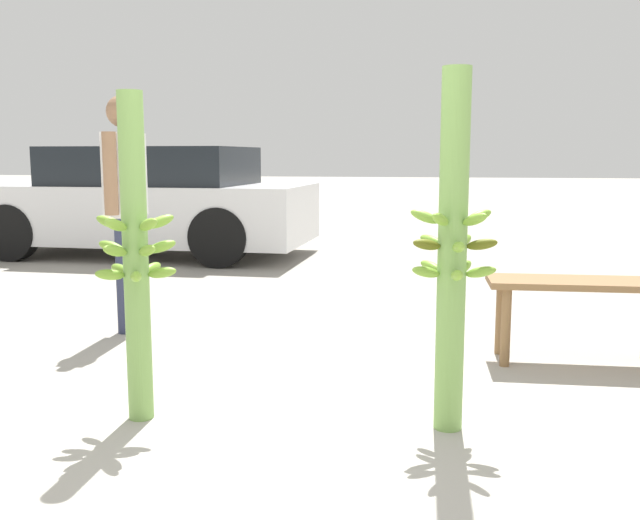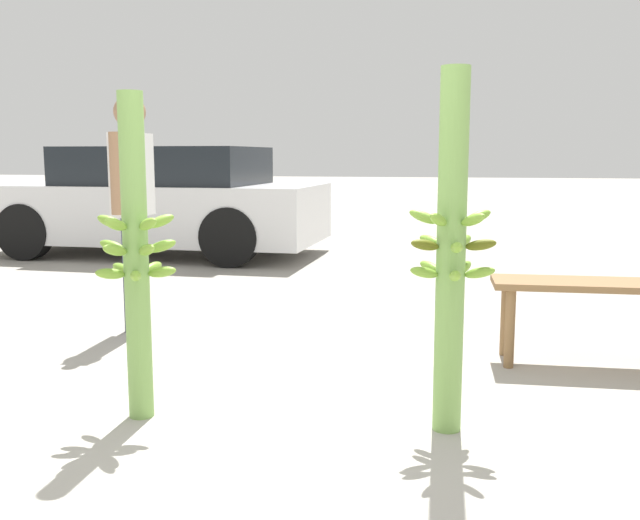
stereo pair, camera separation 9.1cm
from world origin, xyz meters
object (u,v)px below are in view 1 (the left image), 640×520
object	(u,v)px
market_bench	(579,295)
parked_car	(145,202)
vendor_person	(126,191)
banana_stalk_left	(136,257)
banana_stalk_center	(452,252)

from	to	relation	value
market_bench	parked_car	xyz separation A→B (m)	(-4.63, 4.11, 0.25)
vendor_person	parked_car	bearing A→B (deg)	-160.42
banana_stalk_left	market_bench	bearing A→B (deg)	31.14
banana_stalk_center	market_bench	world-z (taller)	banana_stalk_center
banana_stalk_center	vendor_person	size ratio (longest dim) A/B	0.98
banana_stalk_center	parked_car	size ratio (longest dim) A/B	0.39
banana_stalk_left	parked_car	world-z (taller)	banana_stalk_left
vendor_person	market_bench	distance (m)	3.15
banana_stalk_left	banana_stalk_center	xyz separation A→B (m)	(1.47, 0.13, 0.04)
parked_car	banana_stalk_left	bearing A→B (deg)	-155.53
banana_stalk_left	market_bench	xyz separation A→B (m)	(2.26, 1.36, -0.37)
banana_stalk_left	vendor_person	world-z (taller)	vendor_person
banana_stalk_left	parked_car	size ratio (longest dim) A/B	0.36
market_bench	parked_car	distance (m)	6.20
banana_stalk_left	banana_stalk_center	world-z (taller)	banana_stalk_center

